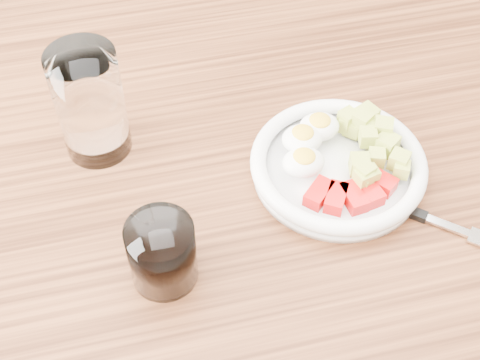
% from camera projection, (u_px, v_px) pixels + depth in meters
% --- Properties ---
extents(dining_table, '(1.50, 0.90, 0.77)m').
position_uv_depth(dining_table, '(250.00, 252.00, 0.82)').
color(dining_table, brown).
rests_on(dining_table, ground).
extents(bowl, '(0.20, 0.20, 0.05)m').
position_uv_depth(bowl, '(339.00, 161.00, 0.76)').
color(bowl, white).
rests_on(bowl, dining_table).
extents(fork, '(0.15, 0.13, 0.01)m').
position_uv_depth(fork, '(410.00, 212.00, 0.73)').
color(fork, black).
rests_on(fork, dining_table).
extents(water_glass, '(0.08, 0.08, 0.14)m').
position_uv_depth(water_glass, '(90.00, 104.00, 0.75)').
color(water_glass, white).
rests_on(water_glass, dining_table).
extents(coffee_glass, '(0.07, 0.07, 0.08)m').
position_uv_depth(coffee_glass, '(162.00, 253.00, 0.66)').
color(coffee_glass, white).
rests_on(coffee_glass, dining_table).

